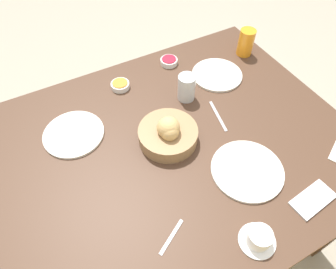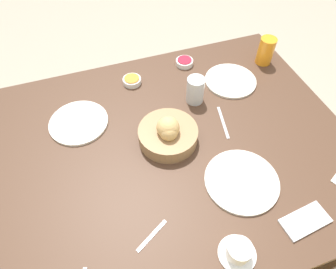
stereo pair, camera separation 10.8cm
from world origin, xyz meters
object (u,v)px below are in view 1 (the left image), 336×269
object	(u,v)px
spoon_coffee	(171,237)
cell_phone	(313,199)
juice_glass	(246,42)
jam_bowl_berry	(169,61)
plate_near_right	(74,134)
water_tumbler	(187,88)
fork_silver	(218,116)
coffee_cup	(259,238)
bread_basket	(168,133)
plate_near_left	(217,75)
jam_bowl_honey	(120,85)
plate_far_center	(247,170)

from	to	relation	value
spoon_coffee	cell_phone	world-z (taller)	cell_phone
juice_glass	jam_bowl_berry	distance (m)	0.37
plate_near_right	water_tumbler	xyz separation A→B (m)	(-0.47, 0.03, 0.05)
fork_silver	coffee_cup	bearing A→B (deg)	68.90
bread_basket	spoon_coffee	bearing A→B (deg)	63.26
bread_basket	juice_glass	world-z (taller)	juice_glass
juice_glass	coffee_cup	distance (m)	0.90
coffee_cup	spoon_coffee	distance (m)	0.25
water_tumbler	spoon_coffee	xyz separation A→B (m)	(0.33, 0.48, -0.05)
plate_near_left	coffee_cup	size ratio (longest dim) A/B	2.03
bread_basket	juice_glass	bearing A→B (deg)	-152.85
juice_glass	coffee_cup	world-z (taller)	juice_glass
jam_bowl_honey	plate_far_center	bearing A→B (deg)	110.35
coffee_cup	jam_bowl_honey	xyz separation A→B (m)	(0.10, -0.79, -0.01)
juice_glass	fork_silver	world-z (taller)	juice_glass
juice_glass	cell_phone	world-z (taller)	juice_glass
water_tumbler	cell_phone	world-z (taller)	water_tumbler
juice_glass	coffee_cup	size ratio (longest dim) A/B	1.12
water_tumbler	fork_silver	xyz separation A→B (m)	(-0.06, 0.15, -0.05)
bread_basket	coffee_cup	xyz separation A→B (m)	(-0.05, 0.45, -0.02)
fork_silver	spoon_coffee	bearing A→B (deg)	40.35
plate_far_center	plate_near_left	bearing A→B (deg)	-112.20
bread_basket	plate_near_left	xyz separation A→B (m)	(-0.36, -0.21, -0.04)
bread_basket	plate_near_right	bearing A→B (deg)	-32.64
bread_basket	plate_far_center	world-z (taller)	bread_basket
coffee_cup	water_tumbler	bearing A→B (deg)	-101.04
bread_basket	cell_phone	xyz separation A→B (m)	(-0.29, 0.43, -0.04)
plate_far_center	water_tumbler	bearing A→B (deg)	-89.52
jam_bowl_berry	spoon_coffee	bearing A→B (deg)	62.10
water_tumbler	spoon_coffee	bearing A→B (deg)	55.39
juice_glass	spoon_coffee	size ratio (longest dim) A/B	1.10
jam_bowl_berry	fork_silver	xyz separation A→B (m)	(-0.02, 0.38, -0.01)
bread_basket	water_tumbler	bearing A→B (deg)	-136.60
jam_bowl_berry	cell_phone	distance (m)	0.82
juice_glass	coffee_cup	xyz separation A→B (m)	(0.51, 0.74, -0.04)
jam_bowl_berry	fork_silver	distance (m)	0.38
spoon_coffee	jam_bowl_berry	bearing A→B (deg)	-117.90
bread_basket	jam_bowl_honey	size ratio (longest dim) A/B	2.75
plate_near_right	cell_phone	world-z (taller)	plate_near_right
plate_near_right	fork_silver	world-z (taller)	plate_near_right
spoon_coffee	cell_phone	xyz separation A→B (m)	(-0.45, 0.11, 0.00)
plate_near_left	cell_phone	distance (m)	0.65
jam_bowl_berry	bread_basket	bearing A→B (deg)	61.17
coffee_cup	spoon_coffee	world-z (taller)	coffee_cup
spoon_coffee	fork_silver	bearing A→B (deg)	-139.65
plate_far_center	jam_bowl_berry	bearing A→B (deg)	-93.62
plate_near_left	juice_glass	distance (m)	0.22
spoon_coffee	cell_phone	size ratio (longest dim) A/B	0.71
water_tumbler	cell_phone	xyz separation A→B (m)	(-0.12, 0.59, -0.05)
plate_near_right	jam_bowl_honey	size ratio (longest dim) A/B	2.87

